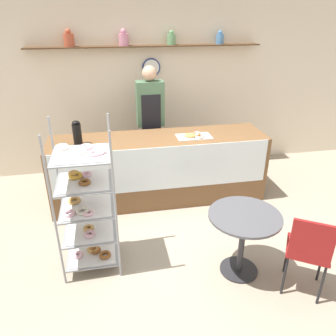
{
  "coord_description": "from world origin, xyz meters",
  "views": [
    {
      "loc": [
        -0.65,
        -3.08,
        2.49
      ],
      "look_at": [
        0.0,
        0.37,
        0.8
      ],
      "focal_mm": 35.0,
      "sensor_mm": 36.0,
      "label": 1
    }
  ],
  "objects_px": {
    "pastry_rack": "(87,205)",
    "coffee_carafe": "(77,133)",
    "person_worker": "(150,121)",
    "donut_tray_counter": "(194,136)",
    "cafe_table": "(243,229)",
    "cafe_chair": "(309,248)"
  },
  "relations": [
    {
      "from": "coffee_carafe",
      "to": "donut_tray_counter",
      "type": "bearing_deg",
      "value": -0.91
    },
    {
      "from": "person_worker",
      "to": "donut_tray_counter",
      "type": "height_order",
      "value": "person_worker"
    },
    {
      "from": "cafe_table",
      "to": "cafe_chair",
      "type": "height_order",
      "value": "cafe_chair"
    },
    {
      "from": "pastry_rack",
      "to": "donut_tray_counter",
      "type": "distance_m",
      "value": 1.83
    },
    {
      "from": "donut_tray_counter",
      "to": "pastry_rack",
      "type": "bearing_deg",
      "value": -140.95
    },
    {
      "from": "person_worker",
      "to": "cafe_chair",
      "type": "distance_m",
      "value": 2.9
    },
    {
      "from": "pastry_rack",
      "to": "coffee_carafe",
      "type": "relative_size",
      "value": 5.07
    },
    {
      "from": "cafe_table",
      "to": "coffee_carafe",
      "type": "bearing_deg",
      "value": 135.83
    },
    {
      "from": "donut_tray_counter",
      "to": "person_worker",
      "type": "bearing_deg",
      "value": 125.92
    },
    {
      "from": "donut_tray_counter",
      "to": "cafe_table",
      "type": "bearing_deg",
      "value": -86.16
    },
    {
      "from": "cafe_table",
      "to": "coffee_carafe",
      "type": "xyz_separation_m",
      "value": [
        -1.63,
        1.59,
        0.56
      ]
    },
    {
      "from": "cafe_table",
      "to": "donut_tray_counter",
      "type": "height_order",
      "value": "donut_tray_counter"
    },
    {
      "from": "person_worker",
      "to": "cafe_chair",
      "type": "height_order",
      "value": "person_worker"
    },
    {
      "from": "cafe_table",
      "to": "coffee_carafe",
      "type": "relative_size",
      "value": 2.29
    },
    {
      "from": "pastry_rack",
      "to": "donut_tray_counter",
      "type": "bearing_deg",
      "value": 39.05
    },
    {
      "from": "pastry_rack",
      "to": "cafe_table",
      "type": "xyz_separation_m",
      "value": [
        1.52,
        -0.42,
        -0.2
      ]
    },
    {
      "from": "cafe_table",
      "to": "cafe_chair",
      "type": "distance_m",
      "value": 0.61
    },
    {
      "from": "pastry_rack",
      "to": "coffee_carafe",
      "type": "bearing_deg",
      "value": 95.78
    },
    {
      "from": "person_worker",
      "to": "donut_tray_counter",
      "type": "distance_m",
      "value": 0.85
    },
    {
      "from": "person_worker",
      "to": "coffee_carafe",
      "type": "xyz_separation_m",
      "value": [
        -1.03,
        -0.67,
        0.1
      ]
    },
    {
      "from": "pastry_rack",
      "to": "cafe_chair",
      "type": "xyz_separation_m",
      "value": [
        1.98,
        -0.82,
        -0.18
      ]
    },
    {
      "from": "person_worker",
      "to": "cafe_chair",
      "type": "xyz_separation_m",
      "value": [
        1.07,
        -2.65,
        -0.45
      ]
    }
  ]
}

